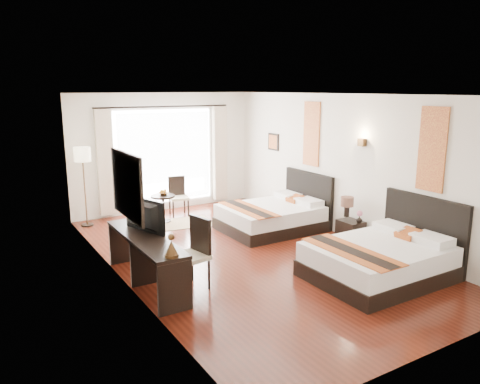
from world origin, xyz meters
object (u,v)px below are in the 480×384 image
console_desk (146,260)px  window_chair (179,204)px  vase (359,216)px  floor_lamp (83,159)px  side_table (163,209)px  fruit_bowl (164,194)px  nightstand (350,232)px  table_lamp (347,203)px  bed_far (274,216)px  television (140,216)px  bed_near (382,258)px  desk_chair (190,268)px

console_desk → window_chair: size_ratio=2.44×
vase → floor_lamp: 5.74m
floor_lamp → console_desk: bearing=-89.8°
console_desk → side_table: console_desk is taller
floor_lamp → fruit_bowl: 1.83m
floor_lamp → nightstand: bearing=-43.3°
fruit_bowl → nightstand: bearing=-52.7°
table_lamp → vase: (0.05, -0.29, -0.20)m
bed_far → fruit_bowl: size_ratio=9.25×
bed_far → fruit_bowl: bearing=135.0°
television → fruit_bowl: television is taller
bed_near → console_desk: size_ratio=0.96×
nightstand → table_lamp: (-0.01, 0.11, 0.54)m
floor_lamp → fruit_bowl: floor_lamp is taller
bed_near → table_lamp: (0.75, 1.58, 0.45)m
bed_near → desk_chair: bearing=156.6°
desk_chair → window_chair: bearing=-122.3°
bed_near → window_chair: bearing=103.5°
nightstand → desk_chair: size_ratio=0.43×
bed_near → television: television is taller
bed_near → vase: bed_near is taller
bed_near → nightstand: 1.66m
table_lamp → nightstand: bearing=-82.5°
table_lamp → desk_chair: 3.54m
table_lamp → vase: 0.35m
desk_chair → television: bearing=-66.0°
bed_near → bed_far: bed_near is taller
console_desk → fruit_bowl: size_ratio=10.08×
bed_far → fruit_bowl: (-1.74, 1.75, 0.34)m
television → desk_chair: television is taller
bed_near → console_desk: 3.64m
bed_far → vase: 1.85m
side_table → table_lamp: bearing=-51.3°
bed_far → desk_chair: size_ratio=1.91×
desk_chair → floor_lamp: 4.26m
console_desk → nightstand: bearing=-2.6°
bed_near → console_desk: bed_near is taller
vase → table_lamp: bearing=99.7°
side_table → fruit_bowl: (0.03, 0.03, 0.33)m
television → floor_lamp: bearing=-17.7°
bed_far → console_desk: size_ratio=0.92×
vase → desk_chair: desk_chair is taller
bed_far → table_lamp: 1.62m
bed_far → nightstand: size_ratio=4.40×
nightstand → vase: vase is taller
table_lamp → bed_far: bearing=117.1°
table_lamp → floor_lamp: (-4.00, 3.68, 0.68)m
table_lamp → window_chair: bearing=119.7°
table_lamp → window_chair: size_ratio=0.43×
side_table → television: bearing=-118.1°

